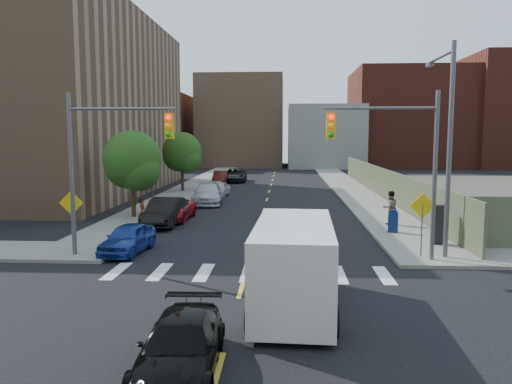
# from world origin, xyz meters

# --- Properties ---
(ground) EXTENTS (160.00, 160.00, 0.00)m
(ground) POSITION_xyz_m (0.00, 0.00, 0.00)
(ground) COLOR black
(ground) RESTS_ON ground
(sidewalk_nw) EXTENTS (3.50, 73.00, 0.15)m
(sidewalk_nw) POSITION_xyz_m (-7.75, 41.50, 0.07)
(sidewalk_nw) COLOR gray
(sidewalk_nw) RESTS_ON ground
(sidewalk_ne) EXTENTS (3.50, 73.00, 0.15)m
(sidewalk_ne) POSITION_xyz_m (7.75, 41.50, 0.07)
(sidewalk_ne) COLOR gray
(sidewalk_ne) RESTS_ON ground
(fence_north) EXTENTS (0.12, 44.00, 2.50)m
(fence_north) POSITION_xyz_m (9.60, 28.00, 1.25)
(fence_north) COLOR #636E4D
(fence_north) RESTS_ON ground
(building_nw) EXTENTS (22.00, 30.00, 16.00)m
(building_nw) POSITION_xyz_m (-22.00, 30.00, 8.00)
(building_nw) COLOR #8C6B4C
(building_nw) RESTS_ON ground
(bg_bldg_west) EXTENTS (14.00, 18.00, 12.00)m
(bg_bldg_west) POSITION_xyz_m (-22.00, 70.00, 6.00)
(bg_bldg_west) COLOR #592319
(bg_bldg_west) RESTS_ON ground
(bg_bldg_midwest) EXTENTS (14.00, 16.00, 15.00)m
(bg_bldg_midwest) POSITION_xyz_m (-6.00, 72.00, 7.50)
(bg_bldg_midwest) COLOR #8C6B4C
(bg_bldg_midwest) RESTS_ON ground
(bg_bldg_center) EXTENTS (12.00, 16.00, 10.00)m
(bg_bldg_center) POSITION_xyz_m (8.00, 70.00, 5.00)
(bg_bldg_center) COLOR gray
(bg_bldg_center) RESTS_ON ground
(bg_bldg_east) EXTENTS (18.00, 18.00, 16.00)m
(bg_bldg_east) POSITION_xyz_m (22.00, 72.00, 8.00)
(bg_bldg_east) COLOR #592319
(bg_bldg_east) RESTS_ON ground
(bg_bldg_fareast) EXTENTS (14.00, 16.00, 18.00)m
(bg_bldg_fareast) POSITION_xyz_m (38.00, 70.00, 9.00)
(bg_bldg_fareast) COLOR #592319
(bg_bldg_fareast) RESTS_ON ground
(signal_nw) EXTENTS (4.59, 0.30, 7.00)m
(signal_nw) POSITION_xyz_m (-5.98, 6.00, 4.53)
(signal_nw) COLOR #59595E
(signal_nw) RESTS_ON ground
(signal_ne) EXTENTS (4.59, 0.30, 7.00)m
(signal_ne) POSITION_xyz_m (5.98, 6.00, 4.53)
(signal_ne) COLOR #59595E
(signal_ne) RESTS_ON ground
(streetlight_ne) EXTENTS (0.25, 3.70, 9.00)m
(streetlight_ne) POSITION_xyz_m (8.20, 6.90, 5.22)
(streetlight_ne) COLOR #59595E
(streetlight_ne) RESTS_ON ground
(warn_sign_nw) EXTENTS (1.06, 0.06, 2.83)m
(warn_sign_nw) POSITION_xyz_m (-7.80, 6.50, 1.99)
(warn_sign_nw) COLOR #59595E
(warn_sign_nw) RESTS_ON ground
(warn_sign_ne) EXTENTS (1.06, 0.06, 2.83)m
(warn_sign_ne) POSITION_xyz_m (7.20, 6.50, 1.99)
(warn_sign_ne) COLOR #59595E
(warn_sign_ne) RESTS_ON ground
(warn_sign_midwest) EXTENTS (1.06, 0.06, 2.83)m
(warn_sign_midwest) POSITION_xyz_m (-7.80, 20.00, 1.99)
(warn_sign_midwest) COLOR #59595E
(warn_sign_midwest) RESTS_ON ground
(tree_west_near) EXTENTS (3.66, 3.64, 5.52)m
(tree_west_near) POSITION_xyz_m (-8.00, 16.05, 3.48)
(tree_west_near) COLOR #332114
(tree_west_near) RESTS_ON ground
(tree_west_far) EXTENTS (3.66, 3.64, 5.52)m
(tree_west_far) POSITION_xyz_m (-8.00, 31.05, 3.48)
(tree_west_far) COLOR #332114
(tree_west_far) RESTS_ON ground
(parked_car_blue) EXTENTS (1.90, 3.98, 1.31)m
(parked_car_blue) POSITION_xyz_m (-5.50, 7.00, 0.66)
(parked_car_blue) COLOR navy
(parked_car_blue) RESTS_ON ground
(parked_car_black) EXTENTS (1.88, 4.88, 1.58)m
(parked_car_black) POSITION_xyz_m (-5.49, 13.90, 0.79)
(parked_car_black) COLOR black
(parked_car_black) RESTS_ON ground
(parked_car_red) EXTENTS (2.43, 4.89, 1.33)m
(parked_car_red) POSITION_xyz_m (-5.50, 15.61, 0.67)
(parked_car_red) COLOR #A71019
(parked_car_red) RESTS_ON ground
(parked_car_silver) EXTENTS (2.55, 5.51, 1.56)m
(parked_car_silver) POSITION_xyz_m (-4.42, 23.11, 0.78)
(parked_car_silver) COLOR #B9BAC2
(parked_car_silver) RESTS_ON ground
(parked_car_white) EXTENTS (1.83, 3.80, 1.25)m
(parked_car_white) POSITION_xyz_m (-4.20, 27.96, 0.63)
(parked_car_white) COLOR silver
(parked_car_white) RESTS_ON ground
(parked_car_maroon) EXTENTS (1.65, 4.28, 1.39)m
(parked_car_maroon) POSITION_xyz_m (-5.50, 39.01, 0.70)
(parked_car_maroon) COLOR #45160D
(parked_car_maroon) RESTS_ON ground
(parked_car_grey) EXTENTS (2.62, 5.50, 1.51)m
(parked_car_grey) POSITION_xyz_m (-4.20, 41.43, 0.76)
(parked_car_grey) COLOR black
(parked_car_grey) RESTS_ON ground
(black_sedan) EXTENTS (1.83, 4.25, 1.22)m
(black_sedan) POSITION_xyz_m (-0.80, -4.05, 0.61)
(black_sedan) COLOR black
(black_sedan) RESTS_ON ground
(cargo_van) EXTENTS (2.63, 5.90, 2.66)m
(cargo_van) POSITION_xyz_m (1.75, 0.33, 1.40)
(cargo_van) COLOR white
(cargo_van) RESTS_ON ground
(mailbox) EXTENTS (0.59, 0.51, 1.21)m
(mailbox) POSITION_xyz_m (7.16, 11.76, 0.74)
(mailbox) COLOR navy
(mailbox) RESTS_ON sidewalk_ne
(payphone) EXTENTS (0.58, 0.48, 1.85)m
(payphone) POSITION_xyz_m (8.66, 9.00, 1.07)
(payphone) COLOR black
(payphone) RESTS_ON sidewalk_ne
(pedestrian_west) EXTENTS (0.49, 0.67, 1.69)m
(pedestrian_west) POSITION_xyz_m (-6.30, 12.10, 0.99)
(pedestrian_west) COLOR gray
(pedestrian_west) RESTS_ON sidewalk_nw
(pedestrian_east) EXTENTS (1.10, 0.95, 1.92)m
(pedestrian_east) POSITION_xyz_m (7.48, 14.14, 1.11)
(pedestrian_east) COLOR gray
(pedestrian_east) RESTS_ON sidewalk_ne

